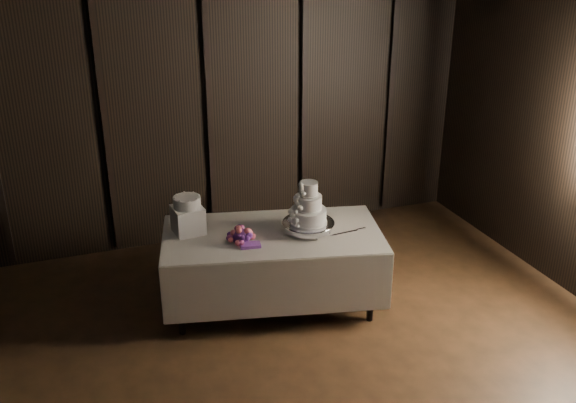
# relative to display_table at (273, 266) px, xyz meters

# --- Properties ---
(room) EXTENTS (6.08, 7.08, 3.08)m
(room) POSITION_rel_display_table_xyz_m (-0.16, -1.83, 1.08)
(room) COLOR black
(room) RESTS_ON ground
(display_table) EXTENTS (2.17, 1.45, 0.76)m
(display_table) POSITION_rel_display_table_xyz_m (0.00, 0.00, 0.00)
(display_table) COLOR beige
(display_table) RESTS_ON ground
(cake_stand) EXTENTS (0.56, 0.56, 0.09)m
(cake_stand) POSITION_rel_display_table_xyz_m (0.32, -0.07, 0.39)
(cake_stand) COLOR silver
(cake_stand) RESTS_ON display_table
(wedding_cake) EXTENTS (0.38, 0.33, 0.39)m
(wedding_cake) POSITION_rel_display_table_xyz_m (0.29, -0.09, 0.59)
(wedding_cake) COLOR white
(wedding_cake) RESTS_ON cake_stand
(bouquet) EXTENTS (0.34, 0.42, 0.19)m
(bouquet) POSITION_rel_display_table_xyz_m (-0.32, -0.08, 0.41)
(bouquet) COLOR #C34D64
(bouquet) RESTS_ON display_table
(box_pedestal) EXTENTS (0.29, 0.29, 0.25)m
(box_pedestal) POSITION_rel_display_table_xyz_m (-0.72, 0.27, 0.47)
(box_pedestal) COLOR white
(box_pedestal) RESTS_ON display_table
(small_cake) EXTENTS (0.30, 0.30, 0.10)m
(small_cake) POSITION_rel_display_table_xyz_m (-0.72, 0.27, 0.64)
(small_cake) COLOR white
(small_cake) RESTS_ON box_pedestal
(cake_knife) EXTENTS (0.37, 0.05, 0.01)m
(cake_knife) POSITION_rel_display_table_xyz_m (0.60, -0.23, 0.35)
(cake_knife) COLOR silver
(cake_knife) RESTS_ON display_table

